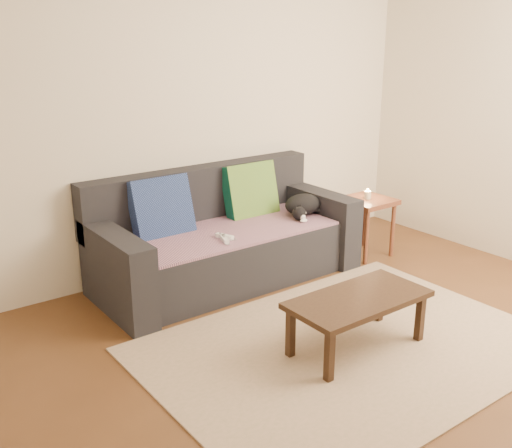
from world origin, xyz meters
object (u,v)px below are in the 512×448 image
object	(u,v)px
wii_remote_a	(224,239)
wii_remote_b	(225,236)
cat	(303,205)
side_table	(367,209)
coffee_table	(358,303)
sofa	(223,242)

from	to	relation	value
wii_remote_a	wii_remote_b	distance (m)	0.06
cat	side_table	bearing A→B (deg)	-21.24
wii_remote_b	coffee_table	bearing A→B (deg)	167.28
coffee_table	cat	bearing A→B (deg)	62.58
side_table	coffee_table	distance (m)	1.72
sofa	coffee_table	distance (m)	1.46
sofa	wii_remote_b	xyz separation A→B (m)	(-0.15, -0.24, 0.15)
wii_remote_b	wii_remote_a	bearing A→B (deg)	123.72
cat	wii_remote_b	bearing A→B (deg)	-177.92
wii_remote_a	cat	bearing A→B (deg)	-61.43
cat	side_table	size ratio (longest dim) A/B	0.78
side_table	coffee_table	xyz separation A→B (m)	(-1.28, -1.14, -0.11)
sofa	cat	size ratio (longest dim) A/B	5.19
wii_remote_a	wii_remote_b	bearing A→B (deg)	-16.37
wii_remote_a	side_table	distance (m)	1.50
wii_remote_a	side_table	world-z (taller)	side_table
sofa	side_table	xyz separation A→B (m)	(1.32, -0.31, 0.12)
coffee_table	wii_remote_a	bearing A→B (deg)	100.46
wii_remote_b	side_table	distance (m)	1.46
wii_remote_b	side_table	size ratio (longest dim) A/B	0.29
wii_remote_b	side_table	bearing A→B (deg)	-113.93
cat	side_table	distance (m)	0.63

